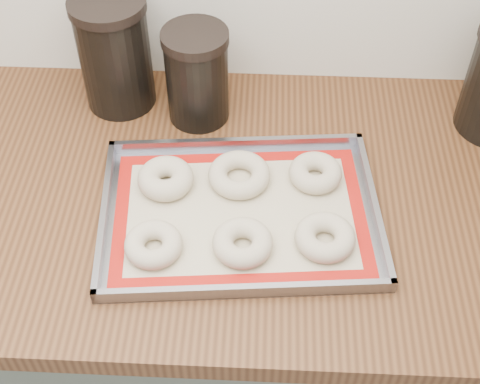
# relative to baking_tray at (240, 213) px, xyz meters

# --- Properties ---
(cabinet) EXTENTS (3.00, 0.65, 0.86)m
(cabinet) POSITION_rel_baking_tray_xyz_m (0.11, 0.06, -0.48)
(cabinet) COLOR #5D675B
(cabinet) RESTS_ON floor
(countertop) EXTENTS (3.06, 0.68, 0.04)m
(countertop) POSITION_rel_baking_tray_xyz_m (0.11, 0.06, -0.03)
(countertop) COLOR brown
(countertop) RESTS_ON cabinet
(baking_tray) EXTENTS (0.49, 0.37, 0.03)m
(baking_tray) POSITION_rel_baking_tray_xyz_m (0.00, 0.00, 0.00)
(baking_tray) COLOR gray
(baking_tray) RESTS_ON countertop
(baking_mat) EXTENTS (0.44, 0.33, 0.00)m
(baking_mat) POSITION_rel_baking_tray_xyz_m (-0.00, 0.00, -0.00)
(baking_mat) COLOR #C6B793
(baking_mat) RESTS_ON baking_tray
(bagel_front_left) EXTENTS (0.11, 0.11, 0.03)m
(bagel_front_left) POSITION_rel_baking_tray_xyz_m (-0.13, -0.08, 0.01)
(bagel_front_left) COLOR #C3B397
(bagel_front_left) RESTS_ON baking_mat
(bagel_front_mid) EXTENTS (0.12, 0.12, 0.03)m
(bagel_front_mid) POSITION_rel_baking_tray_xyz_m (0.01, -0.07, 0.01)
(bagel_front_mid) COLOR #C3B397
(bagel_front_mid) RESTS_ON baking_mat
(bagel_front_right) EXTENTS (0.11, 0.11, 0.03)m
(bagel_front_right) POSITION_rel_baking_tray_xyz_m (0.14, -0.06, 0.01)
(bagel_front_right) COLOR #C3B397
(bagel_front_right) RESTS_ON baking_mat
(bagel_back_left) EXTENTS (0.10, 0.10, 0.04)m
(bagel_back_left) POSITION_rel_baking_tray_xyz_m (-0.13, 0.06, 0.02)
(bagel_back_left) COLOR #C3B397
(bagel_back_left) RESTS_ON baking_mat
(bagel_back_mid) EXTENTS (0.12, 0.12, 0.03)m
(bagel_back_mid) POSITION_rel_baking_tray_xyz_m (-0.00, 0.08, 0.01)
(bagel_back_mid) COLOR #C3B397
(bagel_back_mid) RESTS_ON baking_mat
(bagel_back_right) EXTENTS (0.10, 0.10, 0.03)m
(bagel_back_right) POSITION_rel_baking_tray_xyz_m (0.13, 0.09, 0.01)
(bagel_back_right) COLOR #C3B397
(bagel_back_right) RESTS_ON baking_mat
(canister_left) EXTENTS (0.14, 0.14, 0.22)m
(canister_left) POSITION_rel_baking_tray_xyz_m (-0.25, 0.29, 0.11)
(canister_left) COLOR black
(canister_left) RESTS_ON countertop
(canister_mid) EXTENTS (0.12, 0.12, 0.19)m
(canister_mid) POSITION_rel_baking_tray_xyz_m (-0.09, 0.25, 0.09)
(canister_mid) COLOR black
(canister_mid) RESTS_ON countertop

